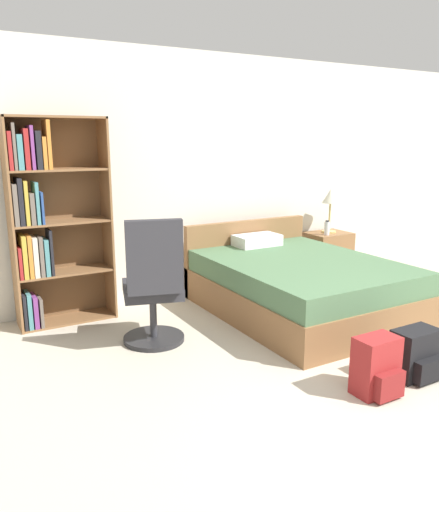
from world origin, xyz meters
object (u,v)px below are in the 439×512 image
Objects in this scene: bed at (296,284)px; nightstand at (327,254)px; bookshelf at (46,220)px; backpack_black at (416,355)px; water_bottle at (327,228)px; office_chair at (154,289)px; backpack_red at (377,368)px; table_lamp at (330,199)px.

bed is 1.48m from nightstand.
bookshelf reaches higher than nightstand.
water_bottle is at bearing 62.86° from backpack_black.
office_chair reaches higher than nightstand.
nightstand reaches higher than backpack_black.
nightstand is 3.06× the size of water_bottle.
backpack_red is at bearing -56.79° from office_chair.
backpack_red is (-1.76, -2.48, -0.08)m from nightstand.
office_chair is 2.93m from nightstand.
table_lamp reaches higher than bed.
backpack_black is (1.43, -1.48, -0.33)m from office_chair.
backpack_black is at bearing -94.88° from bed.
bookshelf is 3.40m from table_lamp.
backpack_black is 0.89× the size of backpack_red.
office_chair reaches higher than table_lamp.
bed is at bearing 70.32° from backpack_red.
bed is at bearing -143.52° from nightstand.
water_bottle is at bearing -140.09° from nightstand.
bookshelf is at bearing 130.11° from backpack_black.
bookshelf reaches higher than bed.
backpack_black is (-0.13, -1.57, -0.11)m from bed.
table_lamp is (1.21, 0.89, 0.69)m from bed.
office_chair is at bearing -160.59° from nightstand.
bookshelf reaches higher than office_chair.
bed is 1.57m from backpack_black.
backpack_black is at bearing -49.89° from bookshelf.
water_bottle is (-0.14, -0.12, -0.33)m from table_lamp.
backpack_red is at bearing -125.38° from nightstand.
water_bottle is 0.44× the size of backpack_red.
backpack_red is (0.99, -1.51, -0.30)m from office_chair.
bookshelf is at bearing -179.96° from nightstand.
bookshelf reaches higher than backpack_red.
water_bottle is at bearing -140.24° from table_lamp.
office_chair is at bearing -176.69° from bed.
table_lamp reaches higher than backpack_black.
nightstand is 3.05m from backpack_red.
nightstand is at bearing 0.04° from bookshelf.
bed is (2.19, -0.88, -0.70)m from bookshelf.
table_lamp is 1.34× the size of backpack_red.
water_bottle is 2.67m from backpack_black.
table_lamp is at bearing 38.61° from nightstand.
table_lamp is 3.16m from backpack_red.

